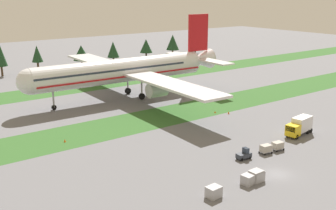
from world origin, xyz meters
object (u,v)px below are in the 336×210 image
(catering_truck, at_px, (299,126))
(uld_container_2, at_px, (248,179))
(cargo_dolly_second, at_px, (278,145))
(uld_container_3, at_px, (257,176))
(airliner, at_px, (127,70))
(baggage_tug, at_px, (244,155))
(taxiway_marker_0, at_px, (215,112))
(ground_crew_marshaller, at_px, (292,134))
(taxiway_marker_2, at_px, (65,141))
(uld_container_1, at_px, (256,176))
(taxiway_marker_1, at_px, (229,113))
(uld_container_0, at_px, (214,192))
(cargo_dolly_lead, at_px, (266,148))

(catering_truck, height_order, uld_container_2, catering_truck)
(cargo_dolly_second, distance_m, uld_container_3, 14.11)
(airliner, bearing_deg, baggage_tug, 175.00)
(catering_truck, distance_m, taxiway_marker_0, 21.63)
(baggage_tug, bearing_deg, ground_crew_marshaller, -78.85)
(cargo_dolly_second, bearing_deg, taxiway_marker_2, 52.93)
(baggage_tug, distance_m, uld_container_1, 8.52)
(baggage_tug, xyz_separation_m, taxiway_marker_1, (16.83, 20.89, -0.50))
(cargo_dolly_second, relative_size, catering_truck, 0.32)
(airliner, distance_m, taxiway_marker_2, 35.53)
(uld_container_0, relative_size, taxiway_marker_1, 3.15)
(uld_container_2, height_order, taxiway_marker_2, uld_container_2)
(uld_container_3, bearing_deg, ground_crew_marshaller, 23.63)
(airliner, height_order, uld_container_2, airliner)
(uld_container_1, distance_m, taxiway_marker_1, 35.34)
(cargo_dolly_second, distance_m, uld_container_0, 22.20)
(uld_container_2, height_order, taxiway_marker_1, uld_container_2)
(catering_truck, distance_m, uld_container_1, 24.44)
(ground_crew_marshaller, bearing_deg, baggage_tug, -47.10)
(airliner, relative_size, baggage_tug, 26.04)
(uld_container_0, xyz_separation_m, taxiway_marker_0, (28.31, 30.38, -0.56))
(airliner, relative_size, ground_crew_marshaller, 40.53)
(uld_container_2, xyz_separation_m, taxiway_marker_1, (23.29, 27.89, -0.44))
(cargo_dolly_second, bearing_deg, cargo_dolly_lead, 90.00)
(ground_crew_marshaller, xyz_separation_m, uld_container_2, (-21.48, -8.55, -0.19))
(uld_container_0, xyz_separation_m, uld_container_3, (8.70, -0.12, -0.02))
(uld_container_2, bearing_deg, cargo_dolly_second, 23.63)
(taxiway_marker_0, bearing_deg, taxiway_marker_1, -52.50)
(catering_truck, xyz_separation_m, ground_crew_marshaller, (-2.80, -0.50, -1.01))
(airliner, height_order, uld_container_1, airliner)
(airliner, bearing_deg, uld_container_0, 162.54)
(taxiway_marker_0, bearing_deg, cargo_dolly_lead, -112.51)
(baggage_tug, distance_m, ground_crew_marshaller, 15.11)
(uld_container_3, bearing_deg, taxiway_marker_0, 57.27)
(airliner, relative_size, cargo_dolly_lead, 30.30)
(baggage_tug, xyz_separation_m, taxiway_marker_2, (-21.46, 26.00, -0.52))
(taxiway_marker_0, bearing_deg, baggage_tug, -122.47)
(cargo_dolly_lead, xyz_separation_m, catering_truck, (12.82, 2.51, 1.03))
(cargo_dolly_second, height_order, taxiway_marker_0, cargo_dolly_second)
(uld_container_1, bearing_deg, cargo_dolly_second, 26.27)
(baggage_tug, xyz_separation_m, uld_container_2, (-6.45, -7.00, -0.06))
(taxiway_marker_1, bearing_deg, baggage_tug, -128.86)
(cargo_dolly_second, relative_size, taxiway_marker_2, 3.95)
(taxiway_marker_2, bearing_deg, uld_container_3, -63.14)
(baggage_tug, bearing_deg, airliner, -1.33)
(baggage_tug, height_order, cargo_dolly_second, baggage_tug)
(uld_container_0, distance_m, taxiway_marker_0, 41.52)
(taxiway_marker_1, bearing_deg, uld_container_1, -127.84)
(baggage_tug, relative_size, taxiway_marker_0, 5.50)
(baggage_tug, height_order, ground_crew_marshaller, baggage_tug)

